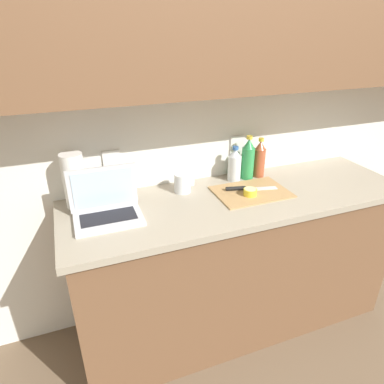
{
  "coord_description": "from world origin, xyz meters",
  "views": [
    {
      "loc": [
        -0.83,
        -1.44,
        1.72
      ],
      "look_at": [
        -0.29,
        -0.01,
        0.97
      ],
      "focal_mm": 32.0,
      "sensor_mm": 36.0,
      "label": 1
    }
  ],
  "objects_px": {
    "lemon_half_cut": "(250,192)",
    "measuring_cup": "(183,183)",
    "bottle_oil_tall": "(248,159)",
    "knife": "(242,189)",
    "laptop": "(106,206)",
    "cutting_board": "(251,192)",
    "paper_towel_roll": "(74,181)",
    "bottle_green_soda": "(259,159)",
    "bottle_water_clear": "(235,165)"
  },
  "relations": [
    {
      "from": "laptop",
      "to": "bottle_water_clear",
      "type": "relative_size",
      "value": 1.57
    },
    {
      "from": "knife",
      "to": "bottle_oil_tall",
      "type": "height_order",
      "value": "bottle_oil_tall"
    },
    {
      "from": "cutting_board",
      "to": "measuring_cup",
      "type": "bearing_deg",
      "value": 157.08
    },
    {
      "from": "bottle_green_soda",
      "to": "paper_towel_roll",
      "type": "bearing_deg",
      "value": -179.64
    },
    {
      "from": "bottle_green_soda",
      "to": "bottle_water_clear",
      "type": "bearing_deg",
      "value": 180.0
    },
    {
      "from": "lemon_half_cut",
      "to": "bottle_water_clear",
      "type": "distance_m",
      "value": 0.24
    },
    {
      "from": "bottle_water_clear",
      "to": "measuring_cup",
      "type": "bearing_deg",
      "value": -173.09
    },
    {
      "from": "cutting_board",
      "to": "laptop",
      "type": "bearing_deg",
      "value": 178.66
    },
    {
      "from": "laptop",
      "to": "knife",
      "type": "xyz_separation_m",
      "value": [
        0.74,
        0.01,
        -0.04
      ]
    },
    {
      "from": "cutting_board",
      "to": "bottle_water_clear",
      "type": "xyz_separation_m",
      "value": [
        -0.01,
        0.19,
        0.09
      ]
    },
    {
      "from": "knife",
      "to": "bottle_oil_tall",
      "type": "distance_m",
      "value": 0.22
    },
    {
      "from": "bottle_green_soda",
      "to": "paper_towel_roll",
      "type": "xyz_separation_m",
      "value": [
        -1.05,
        -0.01,
        0.03
      ]
    },
    {
      "from": "laptop",
      "to": "measuring_cup",
      "type": "height_order",
      "value": "laptop"
    },
    {
      "from": "lemon_half_cut",
      "to": "bottle_green_soda",
      "type": "height_order",
      "value": "bottle_green_soda"
    },
    {
      "from": "bottle_water_clear",
      "to": "measuring_cup",
      "type": "distance_m",
      "value": 0.34
    },
    {
      "from": "laptop",
      "to": "measuring_cup",
      "type": "bearing_deg",
      "value": 17.07
    },
    {
      "from": "bottle_green_soda",
      "to": "lemon_half_cut",
      "type": "bearing_deg",
      "value": -129.24
    },
    {
      "from": "bottle_green_soda",
      "to": "measuring_cup",
      "type": "xyz_separation_m",
      "value": [
        -0.5,
        -0.04,
        -0.06
      ]
    },
    {
      "from": "lemon_half_cut",
      "to": "paper_towel_roll",
      "type": "distance_m",
      "value": 0.9
    },
    {
      "from": "laptop",
      "to": "bottle_water_clear",
      "type": "bearing_deg",
      "value": 12.88
    },
    {
      "from": "bottle_green_soda",
      "to": "measuring_cup",
      "type": "bearing_deg",
      "value": -175.36
    },
    {
      "from": "measuring_cup",
      "to": "knife",
      "type": "bearing_deg",
      "value": -20.3
    },
    {
      "from": "knife",
      "to": "lemon_half_cut",
      "type": "distance_m",
      "value": 0.07
    },
    {
      "from": "bottle_water_clear",
      "to": "laptop",
      "type": "bearing_deg",
      "value": -167.53
    },
    {
      "from": "laptop",
      "to": "lemon_half_cut",
      "type": "xyz_separation_m",
      "value": [
        0.75,
        -0.06,
        -0.03
      ]
    },
    {
      "from": "bottle_green_soda",
      "to": "paper_towel_roll",
      "type": "height_order",
      "value": "paper_towel_roll"
    },
    {
      "from": "cutting_board",
      "to": "paper_towel_roll",
      "type": "height_order",
      "value": "paper_towel_roll"
    },
    {
      "from": "lemon_half_cut",
      "to": "paper_towel_roll",
      "type": "height_order",
      "value": "paper_towel_roll"
    },
    {
      "from": "cutting_board",
      "to": "lemon_half_cut",
      "type": "distance_m",
      "value": 0.05
    },
    {
      "from": "bottle_oil_tall",
      "to": "measuring_cup",
      "type": "relative_size",
      "value": 2.31
    },
    {
      "from": "measuring_cup",
      "to": "bottle_oil_tall",
      "type": "bearing_deg",
      "value": 5.5
    },
    {
      "from": "laptop",
      "to": "bottle_green_soda",
      "type": "distance_m",
      "value": 0.95
    },
    {
      "from": "cutting_board",
      "to": "bottle_water_clear",
      "type": "bearing_deg",
      "value": 93.52
    },
    {
      "from": "bottle_oil_tall",
      "to": "knife",
      "type": "bearing_deg",
      "value": -126.48
    },
    {
      "from": "laptop",
      "to": "bottle_oil_tall",
      "type": "height_order",
      "value": "bottle_oil_tall"
    },
    {
      "from": "lemon_half_cut",
      "to": "bottle_water_clear",
      "type": "bearing_deg",
      "value": 85.24
    },
    {
      "from": "knife",
      "to": "bottle_water_clear",
      "type": "relative_size",
      "value": 1.4
    },
    {
      "from": "laptop",
      "to": "lemon_half_cut",
      "type": "height_order",
      "value": "laptop"
    },
    {
      "from": "bottle_green_soda",
      "to": "knife",
      "type": "bearing_deg",
      "value": -141.34
    },
    {
      "from": "bottle_oil_tall",
      "to": "laptop",
      "type": "bearing_deg",
      "value": -168.76
    },
    {
      "from": "laptop",
      "to": "paper_towel_roll",
      "type": "height_order",
      "value": "paper_towel_roll"
    },
    {
      "from": "bottle_oil_tall",
      "to": "paper_towel_roll",
      "type": "xyz_separation_m",
      "value": [
        -0.97,
        -0.01,
        0.02
      ]
    },
    {
      "from": "lemon_half_cut",
      "to": "bottle_water_clear",
      "type": "xyz_separation_m",
      "value": [
        0.02,
        0.23,
        0.07
      ]
    },
    {
      "from": "laptop",
      "to": "bottle_water_clear",
      "type": "distance_m",
      "value": 0.78
    },
    {
      "from": "laptop",
      "to": "lemon_half_cut",
      "type": "relative_size",
      "value": 4.57
    },
    {
      "from": "knife",
      "to": "measuring_cup",
      "type": "distance_m",
      "value": 0.33
    },
    {
      "from": "bottle_green_soda",
      "to": "bottle_oil_tall",
      "type": "xyz_separation_m",
      "value": [
        -0.08,
        -0.0,
        0.01
      ]
    },
    {
      "from": "laptop",
      "to": "measuring_cup",
      "type": "xyz_separation_m",
      "value": [
        0.43,
        0.13,
        -0.0
      ]
    },
    {
      "from": "cutting_board",
      "to": "bottle_water_clear",
      "type": "distance_m",
      "value": 0.21
    },
    {
      "from": "lemon_half_cut",
      "to": "measuring_cup",
      "type": "xyz_separation_m",
      "value": [
        -0.32,
        0.18,
        0.03
      ]
    }
  ]
}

